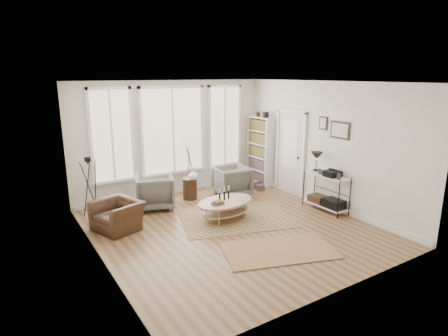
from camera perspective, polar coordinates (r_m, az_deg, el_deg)
room at (r=7.33m, az=1.19°, el=1.36°), size 5.50×5.54×2.90m
bay_window at (r=9.61m, az=-7.78°, el=5.41°), size 4.14×0.12×2.24m
door at (r=9.80m, az=10.09°, el=2.60°), size 0.09×1.06×2.22m
bookcase at (r=10.55m, az=5.60°, el=2.66°), size 0.31×0.85×2.06m
low_shelf at (r=8.83m, az=15.27°, el=-3.07°), size 0.38×1.08×1.30m
wall_art at (r=8.70m, az=16.62°, el=5.82°), size 0.04×0.88×0.44m
rug_main at (r=8.23m, az=1.73°, el=-7.56°), size 2.74×2.36×0.01m
rug_runner at (r=6.87m, az=8.37°, el=-12.26°), size 2.20×1.65×0.01m
coffee_table at (r=8.03m, az=0.20°, el=-5.65°), size 1.44×1.03×0.61m
armchair_left at (r=8.85m, az=-10.50°, el=-3.55°), size 1.08×1.09×0.79m
armchair_right at (r=9.58m, az=1.19°, el=-2.02°), size 0.92×0.94×0.76m
side_table at (r=9.27m, az=-5.28°, el=-0.47°), size 0.35×0.35×1.49m
vase at (r=9.17m, az=-4.69°, el=-1.03°), size 0.30×0.30×0.25m
accent_chair at (r=7.85m, az=-15.94°, el=-6.96°), size 1.11×1.04×0.59m
tripod_camera at (r=8.60m, az=-19.67°, el=-3.13°), size 0.47×0.47×1.34m
book_stack_near at (r=10.36m, az=4.55°, el=-2.45°), size 0.31×0.35×0.19m
book_stack_far at (r=10.15m, az=5.52°, el=-2.96°), size 0.23×0.26×0.14m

